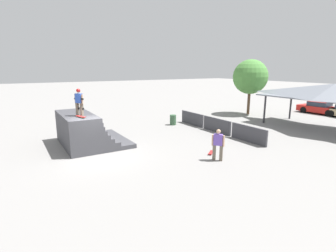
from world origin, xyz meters
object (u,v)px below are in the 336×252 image
Objects in this scene: bystander_walking at (218,143)px; trash_bin at (173,120)px; skateboard_on_ground at (211,153)px; skateboard_on_deck at (81,117)px; parked_car_red at (320,108)px; skater_on_deck at (79,100)px; tree_beside_pavilion at (250,77)px.

trash_bin is (-8.58, 2.66, -0.50)m from bystander_walking.
skateboard_on_ground is (-1.02, 0.43, -0.87)m from bystander_walking.
trash_bin reaches higher than skateboard_on_ground.
parked_car_red is (-0.27, 24.44, -1.47)m from skateboard_on_deck.
skateboard_on_ground is (4.59, 5.99, -2.85)m from skater_on_deck.
parked_car_red is at bearing 75.36° from skateboard_on_deck.
trash_bin is at bearing -87.66° from tree_beside_pavilion.
skater_on_deck is 8.06m from skateboard_on_ground.
skateboard_on_ground is (3.99, 6.07, -2.01)m from skateboard_on_deck.
bystander_walking is at bearing 11.54° from skater_on_deck.
skater_on_deck is 9.09m from trash_bin.
skateboard_on_ground is 14.64m from tree_beside_pavilion.
skater_on_deck is at bearing 156.55° from skateboard_on_deck.
skateboard_on_deck is (0.60, -0.09, -0.84)m from skater_on_deck.
tree_beside_pavilion reaches higher than bystander_walking.
tree_beside_pavilion is 10.08m from trash_bin.
trash_bin is at bearing 97.95° from skateboard_on_deck.
bystander_walking is at bearing -76.23° from parked_car_red.
tree_beside_pavilion is at bearing 174.84° from skateboard_on_ground.
skateboard_on_ground is 0.87× the size of trash_bin.
parked_car_red reaches higher than trash_bin.
tree_beside_pavilion is at bearing -120.88° from parked_car_red.
skateboard_on_ground is at bearing -78.86° from parked_car_red.
tree_beside_pavilion is (-8.97, 12.14, 2.90)m from bystander_walking.
tree_beside_pavilion is 1.30× the size of parked_car_red.
trash_bin is at bearing -103.47° from parked_car_red.
bystander_walking is at bearing -53.56° from tree_beside_pavilion.
skateboard_on_ground is 18.86m from parked_car_red.
tree_beside_pavilion reaches higher than skateboard_on_ground.
skater_on_deck is at bearing -70.15° from trash_bin.
bystander_walking reaches higher than skateboard_on_ground.
bystander_walking is 9.00m from trash_bin.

